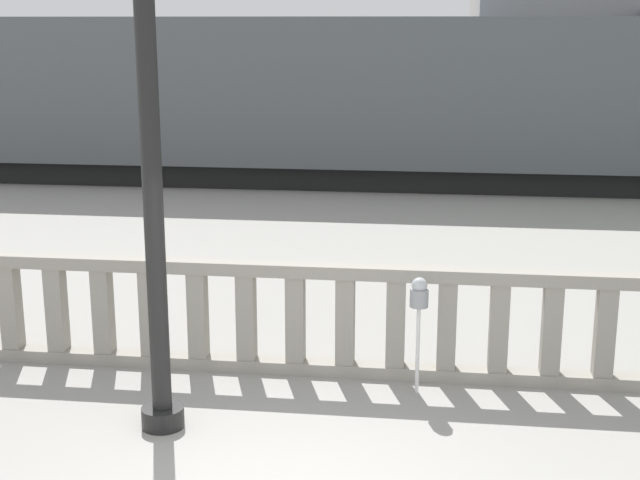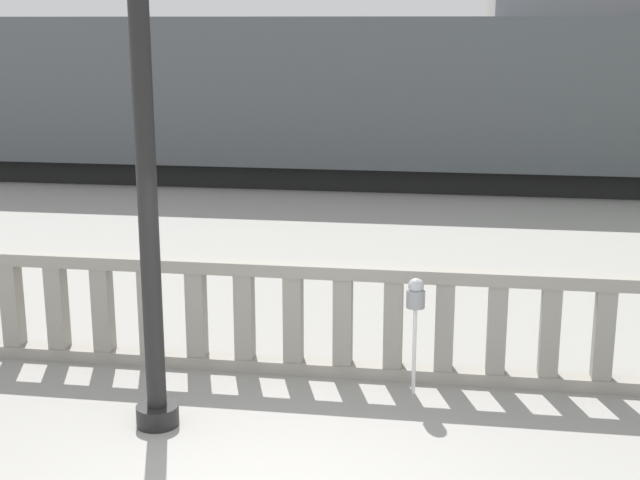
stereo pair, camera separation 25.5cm
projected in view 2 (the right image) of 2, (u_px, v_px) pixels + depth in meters
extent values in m
cube|color=gray|center=(318.00, 367.00, 9.90)|extent=(12.62, 0.24, 0.14)
cube|color=gray|center=(318.00, 271.00, 9.64)|extent=(12.62, 0.24, 0.14)
cube|color=gray|center=(12.00, 304.00, 10.30)|extent=(0.20, 0.20, 0.98)
cube|color=gray|center=(57.00, 306.00, 10.22)|extent=(0.20, 0.20, 0.98)
cube|color=gray|center=(103.00, 309.00, 10.13)|extent=(0.20, 0.20, 0.98)
cube|color=gray|center=(149.00, 311.00, 10.05)|extent=(0.20, 0.20, 0.98)
cube|color=gray|center=(197.00, 313.00, 9.97)|extent=(0.20, 0.20, 0.98)
cube|color=gray|center=(245.00, 316.00, 9.89)|extent=(0.20, 0.20, 0.98)
cube|color=gray|center=(293.00, 318.00, 9.81)|extent=(0.20, 0.20, 0.98)
cube|color=gray|center=(343.00, 321.00, 9.73)|extent=(0.20, 0.20, 0.98)
cube|color=gray|center=(393.00, 323.00, 9.65)|extent=(0.20, 0.20, 0.98)
cube|color=gray|center=(444.00, 326.00, 9.57)|extent=(0.20, 0.20, 0.98)
cube|color=gray|center=(497.00, 329.00, 9.49)|extent=(0.20, 0.20, 0.98)
cube|color=gray|center=(550.00, 331.00, 9.40)|extent=(0.20, 0.20, 0.98)
cube|color=gray|center=(604.00, 334.00, 9.32)|extent=(0.20, 0.20, 0.98)
cylinder|color=black|center=(158.00, 415.00, 8.63)|extent=(0.41, 0.41, 0.20)
cylinder|color=black|center=(145.00, 144.00, 8.00)|extent=(0.19, 0.19, 5.08)
cylinder|color=silver|center=(414.00, 351.00, 9.27)|extent=(0.04, 0.04, 0.95)
cylinder|color=gray|center=(416.00, 299.00, 9.13)|extent=(0.19, 0.19, 0.19)
sphere|color=#B2B7BC|center=(416.00, 286.00, 9.10)|extent=(0.16, 0.16, 0.16)
cube|color=black|center=(414.00, 174.00, 21.20)|extent=(28.75, 2.20, 0.55)
cube|color=#4C5156|center=(416.00, 91.00, 20.73)|extent=(29.34, 2.75, 3.36)
cube|color=black|center=(424.00, 135.00, 28.46)|extent=(19.84, 2.22, 0.55)
cube|color=navy|center=(425.00, 77.00, 28.02)|extent=(20.24, 2.77, 3.06)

